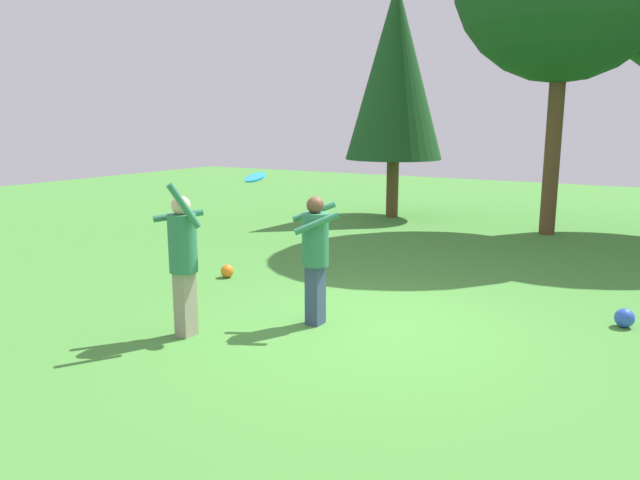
{
  "coord_description": "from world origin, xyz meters",
  "views": [
    {
      "loc": [
        3.21,
        -6.64,
        2.58
      ],
      "look_at": [
        -0.71,
        -0.04,
        1.05
      ],
      "focal_mm": 33.65,
      "sensor_mm": 36.0,
      "label": 1
    }
  ],
  "objects_px": {
    "frisbee": "(255,177)",
    "ball_blue": "(625,318)",
    "ball_orange": "(227,271)",
    "person_catcher": "(315,249)",
    "tree_left": "(395,72)",
    "person_thrower": "(183,253)"
  },
  "relations": [
    {
      "from": "frisbee",
      "to": "ball_blue",
      "type": "bearing_deg",
      "value": 29.94
    },
    {
      "from": "ball_orange",
      "to": "person_catcher",
      "type": "bearing_deg",
      "value": -26.64
    },
    {
      "from": "frisbee",
      "to": "tree_left",
      "type": "relative_size",
      "value": 0.05
    },
    {
      "from": "person_thrower",
      "to": "ball_blue",
      "type": "distance_m",
      "value": 5.59
    },
    {
      "from": "frisbee",
      "to": "person_thrower",
      "type": "bearing_deg",
      "value": -126.19
    },
    {
      "from": "person_thrower",
      "to": "ball_orange",
      "type": "bearing_deg",
      "value": 65.31
    },
    {
      "from": "frisbee",
      "to": "ball_orange",
      "type": "distance_m",
      "value": 3.09
    },
    {
      "from": "tree_left",
      "to": "ball_blue",
      "type": "bearing_deg",
      "value": -47.24
    },
    {
      "from": "person_catcher",
      "to": "tree_left",
      "type": "bearing_deg",
      "value": -108.16
    },
    {
      "from": "person_catcher",
      "to": "ball_orange",
      "type": "xyz_separation_m",
      "value": [
        -2.48,
        1.24,
        -0.88
      ]
    },
    {
      "from": "person_catcher",
      "to": "ball_blue",
      "type": "bearing_deg",
      "value": 172.88
    },
    {
      "from": "person_catcher",
      "to": "ball_blue",
      "type": "relative_size",
      "value": 6.78
    },
    {
      "from": "person_thrower",
      "to": "ball_blue",
      "type": "bearing_deg",
      "value": -20.02
    },
    {
      "from": "frisbee",
      "to": "ball_blue",
      "type": "distance_m",
      "value": 4.99
    },
    {
      "from": "person_thrower",
      "to": "frisbee",
      "type": "bearing_deg",
      "value": -0.0
    },
    {
      "from": "person_thrower",
      "to": "ball_blue",
      "type": "height_order",
      "value": "person_thrower"
    },
    {
      "from": "frisbee",
      "to": "tree_left",
      "type": "xyz_separation_m",
      "value": [
        -2.16,
        9.04,
        1.93
      ]
    },
    {
      "from": "ball_orange",
      "to": "tree_left",
      "type": "height_order",
      "value": "tree_left"
    },
    {
      "from": "ball_blue",
      "to": "ball_orange",
      "type": "xyz_separation_m",
      "value": [
        -5.93,
        -0.65,
        -0.01
      ]
    },
    {
      "from": "person_catcher",
      "to": "tree_left",
      "type": "relative_size",
      "value": 0.27
    },
    {
      "from": "ball_blue",
      "to": "frisbee",
      "type": "bearing_deg",
      "value": -150.06
    },
    {
      "from": "person_catcher",
      "to": "ball_blue",
      "type": "distance_m",
      "value": 4.03
    }
  ]
}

